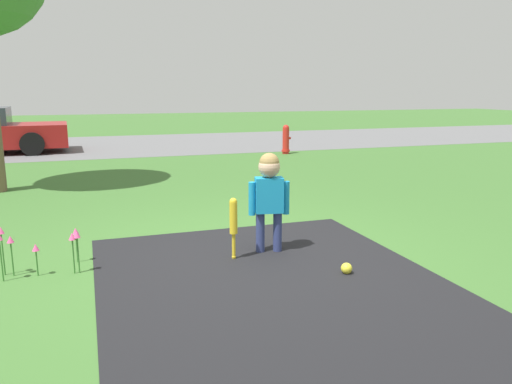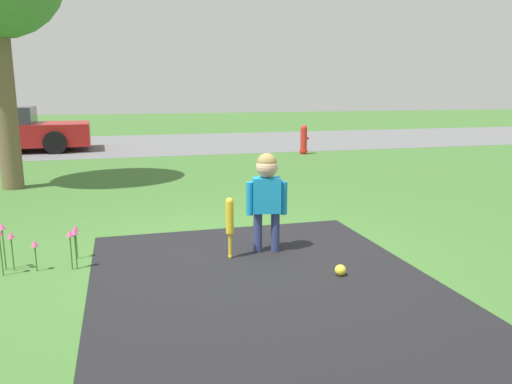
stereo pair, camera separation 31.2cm
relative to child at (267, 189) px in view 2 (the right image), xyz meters
name	(u,v)px [view 2 (the right image)]	position (x,y,z in m)	size (l,w,h in m)	color
ground_plane	(238,256)	(-0.31, -0.06, -0.64)	(60.00, 60.00, 0.00)	#3D6B2D
street_strip	(157,144)	(-0.31, 10.57, -0.64)	(40.00, 6.00, 0.01)	slate
child	(267,189)	(0.00, 0.00, 0.00)	(0.40, 0.21, 0.99)	navy
baseball_bat	(230,219)	(-0.39, -0.10, -0.26)	(0.07, 0.07, 0.60)	yellow
sports_ball	(340,270)	(0.44, -0.80, -0.59)	(0.10, 0.10, 0.10)	yellow
fire_hydrant	(304,140)	(3.07, 7.14, -0.29)	(0.23, 0.21, 0.73)	red
flower_bed	(38,236)	(-2.11, 0.06, -0.33)	(0.68, 0.36, 0.44)	#38702D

